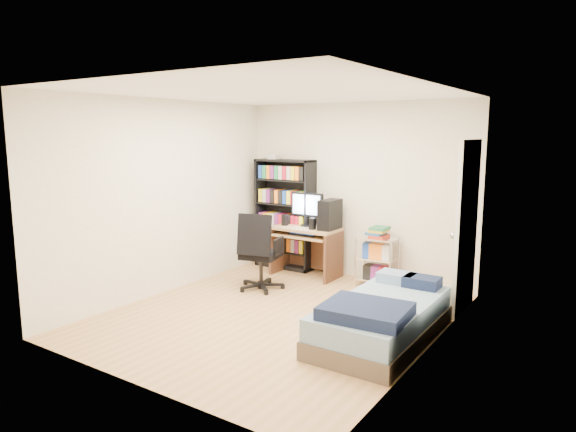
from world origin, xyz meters
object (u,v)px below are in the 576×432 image
Objects in this scene: media_shelf at (285,213)px; bed at (382,318)px; office_chair at (260,265)px; computer_desk at (313,232)px.

media_shelf is 3.10m from bed.
computer_desk is at bearing 62.27° from office_chair.
computer_desk reaches higher than bed.
media_shelf is 0.67m from computer_desk.
media_shelf is 1.32m from office_chair.
media_shelf reaches higher than bed.
bed is (1.79, -1.67, -0.43)m from computer_desk.
bed is (2.04, -0.69, -0.11)m from office_chair.
computer_desk is 1.06m from office_chair.
office_chair is 0.58× the size of bed.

